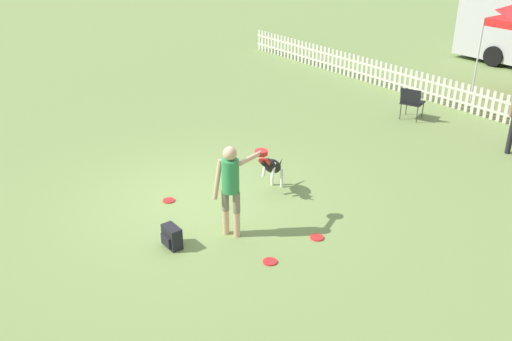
# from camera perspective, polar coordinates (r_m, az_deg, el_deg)

# --- Properties ---
(ground_plane) EXTENTS (240.00, 240.00, 0.00)m
(ground_plane) POSITION_cam_1_polar(r_m,az_deg,el_deg) (10.58, -5.45, -3.04)
(ground_plane) COLOR olive
(handler_person) EXTENTS (0.40, 1.05, 1.57)m
(handler_person) POSITION_cam_1_polar(r_m,az_deg,el_deg) (9.07, -2.40, -1.01)
(handler_person) COLOR tan
(handler_person) RESTS_ON ground_plane
(leaping_dog) EXTENTS (0.59, 0.92, 0.87)m
(leaping_dog) POSITION_cam_1_polar(r_m,az_deg,el_deg) (10.63, 1.60, 0.42)
(leaping_dog) COLOR black
(leaping_dog) RESTS_ON ground_plane
(frisbee_near_handler) EXTENTS (0.22, 0.22, 0.02)m
(frisbee_near_handler) POSITION_cam_1_polar(r_m,az_deg,el_deg) (9.45, 6.11, -6.68)
(frisbee_near_handler) COLOR red
(frisbee_near_handler) RESTS_ON ground_plane
(frisbee_near_dog) EXTENTS (0.22, 0.22, 0.02)m
(frisbee_near_dog) POSITION_cam_1_polar(r_m,az_deg,el_deg) (8.82, 1.41, -9.10)
(frisbee_near_dog) COLOR red
(frisbee_near_dog) RESTS_ON ground_plane
(frisbee_midfield) EXTENTS (0.22, 0.22, 0.02)m
(frisbee_midfield) POSITION_cam_1_polar(r_m,az_deg,el_deg) (10.64, -8.71, -2.98)
(frisbee_midfield) COLOR red
(frisbee_midfield) RESTS_ON ground_plane
(backpack_on_grass) EXTENTS (0.36, 0.23, 0.36)m
(backpack_on_grass) POSITION_cam_1_polar(r_m,az_deg,el_deg) (9.20, -8.44, -6.59)
(backpack_on_grass) COLOR black
(backpack_on_grass) RESTS_ON ground_plane
(picket_fence) EXTENTS (17.97, 0.04, 0.74)m
(picket_fence) POSITION_cam_1_polar(r_m,az_deg,el_deg) (15.98, 20.38, 6.80)
(picket_fence) COLOR beige
(picket_fence) RESTS_ON ground_plane
(folding_chair_green_right) EXTENTS (0.65, 0.66, 0.84)m
(folding_chair_green_right) POSITION_cam_1_polar(r_m,az_deg,el_deg) (14.90, 15.30, 6.74)
(folding_chair_green_right) COLOR #333338
(folding_chair_green_right) RESTS_ON ground_plane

